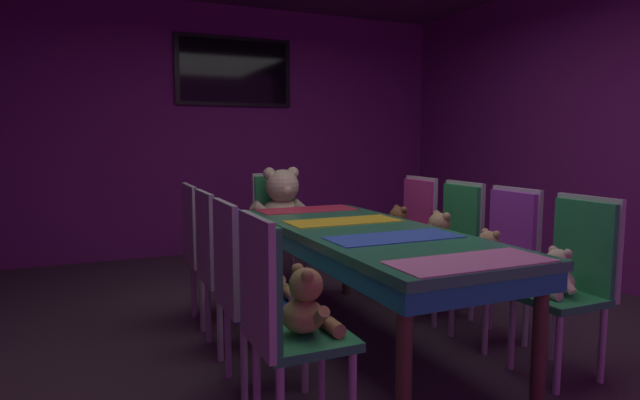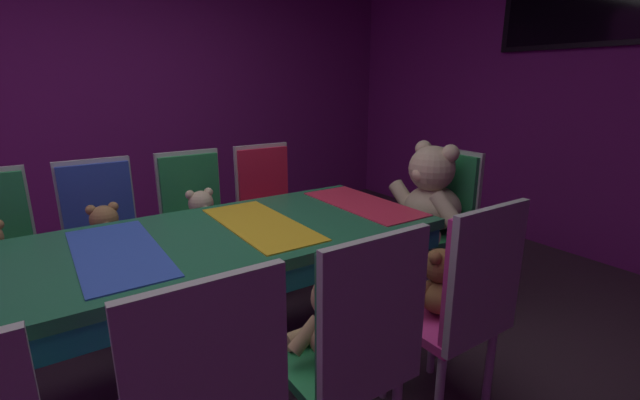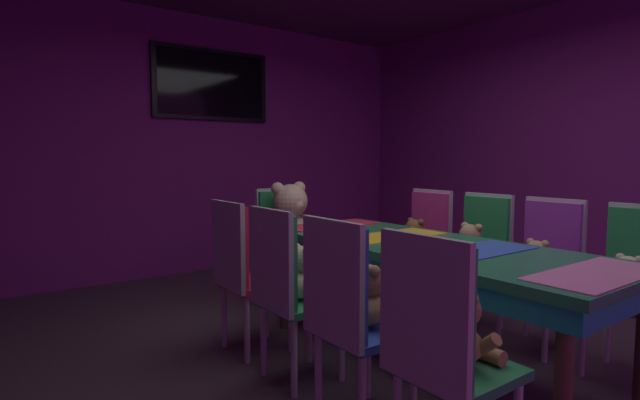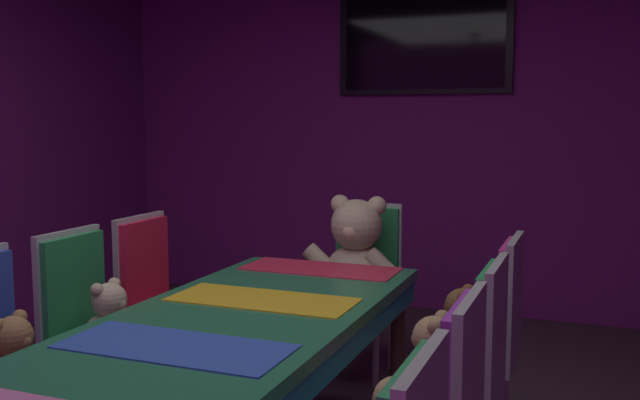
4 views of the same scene
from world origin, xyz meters
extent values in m
plane|color=#3F2D38|center=(0.00, 0.00, 0.00)|extent=(7.90, 7.90, 0.00)
cube|color=#721E72|center=(0.00, 3.20, 1.40)|extent=(5.20, 0.12, 2.80)
cube|color=#721E72|center=(-2.60, 0.00, 1.40)|extent=(0.12, 6.40, 2.80)
cube|color=#26724C|center=(0.00, 0.00, 0.71)|extent=(0.90, 2.29, 0.05)
cube|color=teal|center=(0.00, 0.00, 0.64)|extent=(0.88, 2.25, 0.10)
cylinder|color=#4C3826|center=(0.38, 1.03, 0.34)|extent=(0.07, 0.07, 0.69)
cylinder|color=#4C3826|center=(-0.38, 1.03, 0.34)|extent=(0.07, 0.07, 0.69)
cube|color=blue|center=(0.00, -0.32, 0.74)|extent=(0.77, 0.32, 0.01)
cube|color=yellow|center=(0.00, 0.32, 0.74)|extent=(0.77, 0.32, 0.01)
cube|color=#E52D4C|center=(0.00, 0.97, 0.74)|extent=(0.77, 0.32, 0.01)
cylinder|color=#B2B2B7|center=(-0.59, -0.65, 0.21)|extent=(0.04, 0.04, 0.42)
cylinder|color=#B2B2B7|center=(-0.91, -0.65, 0.21)|extent=(0.04, 0.04, 0.42)
cylinder|color=#9E7247|center=(-0.71, -0.72, 0.56)|extent=(0.05, 0.13, 0.12)
cylinder|color=#9E7247|center=(-0.63, -0.76, 0.49)|extent=(0.06, 0.14, 0.06)
cube|color=#2D47B2|center=(-0.75, -0.28, 0.44)|extent=(0.40, 0.40, 0.04)
cube|color=#2D47B2|center=(-0.93, -0.28, 0.71)|extent=(0.05, 0.38, 0.50)
cube|color=#B2B2B7|center=(-0.95, -0.28, 0.71)|extent=(0.03, 0.41, 0.55)
cylinder|color=#B2B2B7|center=(-0.59, -0.12, 0.21)|extent=(0.04, 0.04, 0.42)
cylinder|color=#B2B2B7|center=(-0.59, -0.44, 0.21)|extent=(0.04, 0.04, 0.42)
cylinder|color=#B2B2B7|center=(-0.91, -0.12, 0.21)|extent=(0.04, 0.04, 0.42)
cylinder|color=#B2B2B7|center=(-0.91, -0.44, 0.21)|extent=(0.04, 0.04, 0.42)
ellipsoid|color=#9E7247|center=(-0.75, -0.28, 0.54)|extent=(0.19, 0.19, 0.15)
sphere|color=#9E7247|center=(-0.74, -0.28, 0.68)|extent=(0.15, 0.15, 0.15)
sphere|color=tan|center=(-0.68, -0.28, 0.67)|extent=(0.06, 0.06, 0.06)
sphere|color=#9E7247|center=(-0.75, -0.22, 0.74)|extent=(0.06, 0.06, 0.06)
sphere|color=#9E7247|center=(-0.75, -0.34, 0.74)|extent=(0.06, 0.06, 0.06)
cylinder|color=#9E7247|center=(-0.71, -0.18, 0.56)|extent=(0.05, 0.13, 0.13)
cylinder|color=#9E7247|center=(-0.71, -0.37, 0.56)|extent=(0.05, 0.13, 0.13)
cylinder|color=#9E7247|center=(-0.63, -0.23, 0.49)|extent=(0.06, 0.14, 0.06)
cylinder|color=#9E7247|center=(-0.63, -0.33, 0.49)|extent=(0.06, 0.14, 0.06)
cube|color=#268C4C|center=(-0.74, 0.27, 0.44)|extent=(0.40, 0.40, 0.04)
cube|color=#268C4C|center=(-0.92, 0.27, 0.71)|extent=(0.05, 0.38, 0.50)
cube|color=#B2B2B7|center=(-0.94, 0.27, 0.71)|extent=(0.03, 0.41, 0.55)
cylinder|color=#B2B2B7|center=(-0.58, 0.43, 0.21)|extent=(0.04, 0.04, 0.42)
cylinder|color=#B2B2B7|center=(-0.58, 0.11, 0.21)|extent=(0.04, 0.04, 0.42)
cylinder|color=#B2B2B7|center=(-0.90, 0.43, 0.21)|extent=(0.04, 0.04, 0.42)
cylinder|color=#B2B2B7|center=(-0.90, 0.11, 0.21)|extent=(0.04, 0.04, 0.42)
ellipsoid|color=beige|center=(-0.74, 0.27, 0.55)|extent=(0.19, 0.19, 0.16)
sphere|color=beige|center=(-0.73, 0.27, 0.69)|extent=(0.16, 0.16, 0.16)
sphere|color=#FDDCAD|center=(-0.67, 0.27, 0.67)|extent=(0.06, 0.06, 0.06)
sphere|color=beige|center=(-0.74, 0.33, 0.74)|extent=(0.06, 0.06, 0.06)
sphere|color=beige|center=(-0.74, 0.21, 0.74)|extent=(0.06, 0.06, 0.06)
cylinder|color=beige|center=(-0.70, 0.37, 0.56)|extent=(0.05, 0.14, 0.13)
cylinder|color=beige|center=(-0.70, 0.17, 0.56)|extent=(0.05, 0.14, 0.13)
cylinder|color=beige|center=(-0.62, 0.32, 0.49)|extent=(0.07, 0.14, 0.07)
cylinder|color=beige|center=(-0.62, 0.22, 0.49)|extent=(0.07, 0.14, 0.07)
cube|color=red|center=(-0.74, 0.80, 0.44)|extent=(0.40, 0.40, 0.04)
cube|color=red|center=(-0.92, 0.80, 0.71)|extent=(0.05, 0.38, 0.50)
cube|color=#B2B2B7|center=(-0.94, 0.80, 0.71)|extent=(0.03, 0.41, 0.55)
cylinder|color=#B2B2B7|center=(-0.58, 0.96, 0.21)|extent=(0.04, 0.04, 0.42)
cylinder|color=#B2B2B7|center=(-0.58, 0.64, 0.21)|extent=(0.04, 0.04, 0.42)
cylinder|color=#B2B2B7|center=(-0.90, 0.96, 0.21)|extent=(0.04, 0.04, 0.42)
cylinder|color=#B2B2B7|center=(-0.90, 0.64, 0.21)|extent=(0.04, 0.04, 0.42)
cube|color=purple|center=(0.92, -0.27, 0.71)|extent=(0.05, 0.38, 0.50)
cube|color=#B2B2B7|center=(0.94, -0.27, 0.71)|extent=(0.03, 0.41, 0.55)
ellipsoid|color=tan|center=(0.74, -0.27, 0.53)|extent=(0.17, 0.17, 0.13)
sphere|color=tan|center=(0.73, -0.27, 0.65)|extent=(0.13, 0.13, 0.13)
sphere|color=tan|center=(0.68, -0.27, 0.64)|extent=(0.05, 0.05, 0.05)
sphere|color=tan|center=(0.74, -0.32, 0.70)|extent=(0.05, 0.05, 0.05)
sphere|color=tan|center=(0.74, -0.22, 0.70)|extent=(0.05, 0.05, 0.05)
cylinder|color=tan|center=(0.71, -0.36, 0.55)|extent=(0.05, 0.12, 0.11)
cylinder|color=tan|center=(0.71, -0.19, 0.55)|extent=(0.05, 0.12, 0.11)
cylinder|color=tan|center=(0.63, -0.32, 0.49)|extent=(0.06, 0.12, 0.06)
cylinder|color=tan|center=(0.63, -0.23, 0.49)|extent=(0.06, 0.12, 0.06)
cube|color=#268C4C|center=(0.75, 0.24, 0.44)|extent=(0.40, 0.40, 0.04)
cube|color=#268C4C|center=(0.93, 0.24, 0.71)|extent=(0.05, 0.38, 0.50)
cube|color=#B2B2B7|center=(0.95, 0.24, 0.71)|extent=(0.03, 0.41, 0.55)
cylinder|color=#B2B2B7|center=(0.59, 0.40, 0.21)|extent=(0.04, 0.04, 0.42)
ellipsoid|color=tan|center=(0.75, 0.24, 0.55)|extent=(0.20, 0.20, 0.16)
sphere|color=tan|center=(0.73, 0.24, 0.69)|extent=(0.16, 0.16, 0.16)
sphere|color=tan|center=(0.68, 0.24, 0.68)|extent=(0.06, 0.06, 0.06)
sphere|color=tan|center=(0.75, 0.18, 0.75)|extent=(0.06, 0.06, 0.06)
sphere|color=tan|center=(0.75, 0.30, 0.75)|extent=(0.06, 0.06, 0.06)
cylinder|color=tan|center=(0.71, 0.15, 0.56)|extent=(0.05, 0.14, 0.13)
cylinder|color=tan|center=(0.71, 0.34, 0.56)|extent=(0.05, 0.14, 0.13)
cylinder|color=tan|center=(0.62, 0.19, 0.49)|extent=(0.07, 0.15, 0.07)
cylinder|color=tan|center=(0.62, 0.30, 0.49)|extent=(0.07, 0.15, 0.07)
cube|color=#CC338C|center=(0.75, 0.80, 0.44)|extent=(0.40, 0.40, 0.04)
cube|color=#CC338C|center=(0.93, 0.80, 0.71)|extent=(0.05, 0.38, 0.50)
cube|color=#B2B2B7|center=(0.95, 0.80, 0.71)|extent=(0.03, 0.41, 0.55)
cylinder|color=#B2B2B7|center=(0.91, 0.96, 0.21)|extent=(0.04, 0.04, 0.42)
cylinder|color=#B2B2B7|center=(0.91, 0.64, 0.21)|extent=(0.04, 0.04, 0.42)
cylinder|color=#B2B2B7|center=(0.59, 0.96, 0.21)|extent=(0.04, 0.04, 0.42)
cylinder|color=#B2B2B7|center=(0.59, 0.64, 0.21)|extent=(0.04, 0.04, 0.42)
ellipsoid|color=brown|center=(0.75, 0.80, 0.54)|extent=(0.18, 0.18, 0.15)
sphere|color=brown|center=(0.73, 0.80, 0.67)|extent=(0.15, 0.15, 0.15)
sphere|color=#99663C|center=(0.68, 0.80, 0.66)|extent=(0.06, 0.06, 0.06)
sphere|color=brown|center=(0.75, 0.74, 0.73)|extent=(0.06, 0.06, 0.06)
sphere|color=brown|center=(0.75, 0.85, 0.73)|extent=(0.06, 0.06, 0.06)
cylinder|color=brown|center=(0.71, 0.70, 0.56)|extent=(0.05, 0.13, 0.12)
cylinder|color=brown|center=(0.71, 0.89, 0.56)|extent=(0.05, 0.13, 0.12)
cylinder|color=brown|center=(0.63, 0.75, 0.49)|extent=(0.06, 0.14, 0.06)
cylinder|color=brown|center=(0.63, 0.84, 0.49)|extent=(0.06, 0.14, 0.06)
cube|color=#268C4C|center=(0.00, 1.57, 0.44)|extent=(0.40, 0.40, 0.04)
cube|color=#268C4C|center=(0.00, 1.75, 0.71)|extent=(0.38, 0.05, 0.50)
cube|color=#B2B2B7|center=(0.00, 1.77, 0.71)|extent=(0.41, 0.03, 0.55)
cylinder|color=#B2B2B7|center=(0.16, 1.73, 0.21)|extent=(0.04, 0.04, 0.42)
cylinder|color=#B2B2B7|center=(0.16, 1.41, 0.21)|extent=(0.04, 0.04, 0.42)
cylinder|color=#B2B2B7|center=(-0.16, 1.73, 0.21)|extent=(0.04, 0.04, 0.42)
cylinder|color=#B2B2B7|center=(-0.16, 1.41, 0.21)|extent=(0.04, 0.04, 0.42)
ellipsoid|color=beige|center=(0.00, 1.57, 0.62)|extent=(0.36, 0.36, 0.29)
sphere|color=beige|center=(0.00, 1.53, 0.88)|extent=(0.29, 0.29, 0.29)
sphere|color=#FDDCAD|center=(0.00, 1.43, 0.86)|extent=(0.11, 0.11, 0.11)
sphere|color=beige|center=(0.11, 1.57, 0.99)|extent=(0.11, 0.11, 0.11)
sphere|color=beige|center=(-0.11, 1.57, 0.99)|extent=(0.11, 0.11, 0.11)
cylinder|color=beige|center=(0.18, 1.49, 0.65)|extent=(0.26, 0.10, 0.24)
cylinder|color=beige|center=(-0.18, 1.49, 0.65)|extent=(0.26, 0.10, 0.24)
cylinder|color=beige|center=(0.10, 1.33, 0.52)|extent=(0.27, 0.12, 0.12)
cylinder|color=beige|center=(-0.10, 1.33, 0.52)|extent=(0.27, 0.12, 0.12)
camera|label=1|loc=(-1.57, -2.85, 1.29)|focal=29.76mm
camera|label=2|loc=(1.83, -0.55, 1.42)|focal=24.19mm
camera|label=3|loc=(-2.25, -1.96, 1.25)|focal=27.38mm
camera|label=4|loc=(1.26, -2.24, 1.48)|focal=39.89mm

